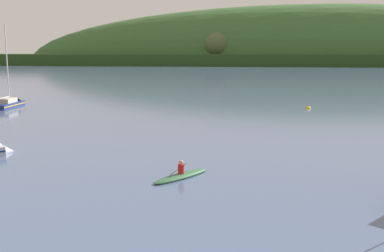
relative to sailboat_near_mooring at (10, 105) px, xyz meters
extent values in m
cube|color=#27431B|center=(31.92, 178.56, 2.51)|extent=(404.31, 81.44, 5.39)
ellipsoid|color=#38602D|center=(70.67, 195.80, -0.19)|extent=(325.21, 91.94, 62.16)
sphere|color=#4C5B33|center=(18.95, 169.92, 9.43)|extent=(12.09, 12.09, 12.09)
cube|color=navy|center=(0.01, -0.70, -0.13)|extent=(2.01, 5.35, 0.99)
cone|color=navy|center=(-0.03, 1.96, -0.13)|extent=(1.87, 1.36, 1.85)
cube|color=gold|center=(0.01, -0.70, 0.12)|extent=(2.03, 5.35, 0.11)
cube|color=#BCB299|center=(0.01, -0.57, 0.62)|extent=(1.35, 2.41, 0.51)
cylinder|color=silver|center=(0.00, -0.04, 4.78)|extent=(0.13, 0.13, 8.83)
cylinder|color=silver|center=(0.02, -1.43, 1.02)|extent=(0.15, 2.79, 0.11)
cone|color=#ADB2BC|center=(11.20, -23.53, -0.13)|extent=(2.30, 2.41, 1.98)
ellipsoid|color=#33663D|center=(22.98, -28.21, -0.12)|extent=(2.86, 3.39, 0.30)
cylinder|color=#B21E19|center=(22.98, -28.21, 0.22)|extent=(0.45, 0.45, 0.55)
sphere|color=tan|center=(22.98, -28.21, 0.62)|extent=(0.22, 0.22, 0.22)
cylinder|color=olive|center=(22.78, -27.93, 0.15)|extent=(1.01, 0.79, 0.89)
sphere|color=yellow|center=(34.22, 1.05, -0.19)|extent=(0.56, 0.56, 0.56)
cylinder|color=black|center=(34.22, 1.05, 0.13)|extent=(0.04, 0.04, 0.08)
camera|label=1|loc=(25.34, -50.19, 6.07)|focal=42.30mm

